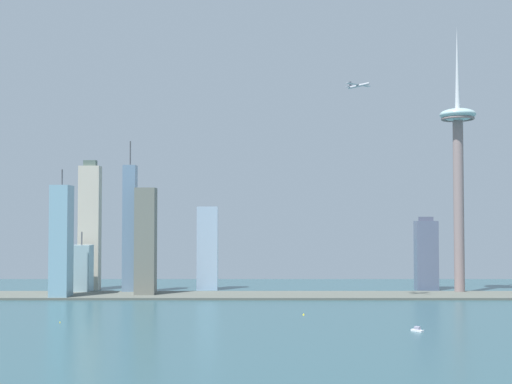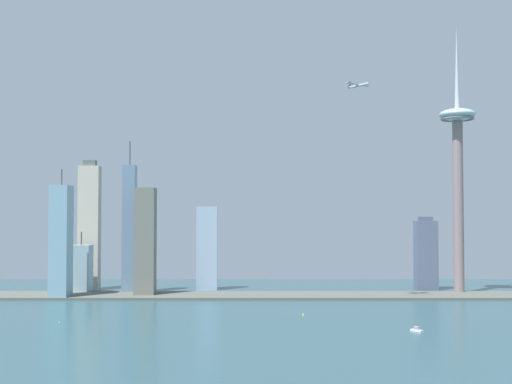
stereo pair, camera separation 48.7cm
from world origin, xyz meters
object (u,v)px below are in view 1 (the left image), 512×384
at_px(skyscraper_4, 143,242).
at_px(skyscraper_6, 423,255).
at_px(skyscraper_2, 79,269).
at_px(channel_buoy_1, 57,322).
at_px(observation_tower, 455,155).
at_px(skyscraper_7, 205,248).
at_px(skyscraper_5, 127,229).
at_px(skyscraper_3, 59,242).
at_px(airplane, 356,86).
at_px(boat_0, 415,330).
at_px(skyscraper_0, 87,227).
at_px(channel_buoy_0, 301,314).

relative_size(skyscraper_4, skyscraper_6, 1.36).
distance_m(skyscraper_2, channel_buoy_1, 236.72).
distance_m(observation_tower, skyscraper_7, 326.21).
xyz_separation_m(observation_tower, skyscraper_2, (-451.87, 5.05, -137.03)).
relative_size(skyscraper_2, skyscraper_5, 0.40).
xyz_separation_m(skyscraper_2, skyscraper_6, (422.27, 34.55, 15.28)).
relative_size(skyscraper_3, skyscraper_7, 1.39).
relative_size(skyscraper_6, airplane, 3.19).
distance_m(skyscraper_6, boat_0, 324.19).
distance_m(skyscraper_3, boat_0, 414.21).
distance_m(skyscraper_7, boat_0, 365.62).
relative_size(skyscraper_2, skyscraper_3, 0.51).
bearing_deg(skyscraper_7, airplane, -40.63).
bearing_deg(skyscraper_0, skyscraper_4, -40.67).
bearing_deg(skyscraper_7, skyscraper_6, 0.18).
xyz_separation_m(observation_tower, channel_buoy_0, (-198.43, -179.54, -164.94)).
height_order(skyscraper_4, boat_0, skyscraper_4).
relative_size(skyscraper_3, skyscraper_5, 0.79).
bearing_deg(skyscraper_2, observation_tower, -0.64).
distance_m(skyscraper_3, airplane, 368.89).
xyz_separation_m(skyscraper_6, boat_0, (-85.02, -309.93, -42.64)).
height_order(skyscraper_2, skyscraper_4, skyscraper_4).
relative_size(skyscraper_0, channel_buoy_0, 88.94).
distance_m(skyscraper_6, channel_buoy_1, 466.65).
bearing_deg(skyscraper_0, skyscraper_5, -33.02).
relative_size(skyscraper_0, skyscraper_6, 1.78).
relative_size(observation_tower, skyscraper_4, 2.58).
distance_m(skyscraper_2, skyscraper_4, 95.22).
distance_m(observation_tower, skyscraper_0, 461.42).
bearing_deg(channel_buoy_0, boat_0, -47.28).
height_order(skyscraper_3, channel_buoy_1, skyscraper_3).
bearing_deg(skyscraper_7, observation_tower, -7.28).
relative_size(skyscraper_2, skyscraper_7, 0.70).
relative_size(observation_tower, skyscraper_7, 3.08).
distance_m(observation_tower, channel_buoy_0, 314.35).
relative_size(skyscraper_0, boat_0, 15.62).
relative_size(skyscraper_0, skyscraper_2, 2.21).
bearing_deg(channel_buoy_1, skyscraper_7, 67.96).
xyz_separation_m(channel_buoy_1, airplane, (275.38, 120.93, 227.83)).
xyz_separation_m(channel_buoy_0, airplane, (63.22, 74.10, 227.81)).
bearing_deg(channel_buoy_1, skyscraper_2, 100.11).
bearing_deg(skyscraper_3, airplane, -9.54).
bearing_deg(skyscraper_4, channel_buoy_0, -41.33).
distance_m(skyscraper_2, skyscraper_3, 66.15).
relative_size(boat_0, channel_buoy_0, 5.69).
height_order(skyscraper_3, boat_0, skyscraper_3).
bearing_deg(skyscraper_3, channel_buoy_1, -74.18).
bearing_deg(skyscraper_3, skyscraper_7, 29.67).
bearing_deg(skyscraper_3, skyscraper_5, 39.58).
distance_m(observation_tower, airplane, 182.63).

